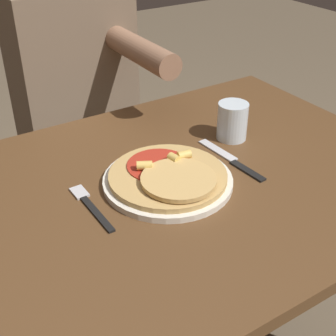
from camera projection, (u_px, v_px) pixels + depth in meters
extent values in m
cube|color=brown|center=(160.00, 192.00, 1.02)|extent=(1.20, 0.79, 0.03)
cylinder|color=brown|center=(240.00, 183.00, 1.69)|extent=(0.06, 0.06, 0.69)
cylinder|color=silver|center=(168.00, 181.00, 1.01)|extent=(0.28, 0.28, 0.01)
cylinder|color=tan|center=(168.00, 176.00, 1.01)|extent=(0.26, 0.26, 0.01)
cylinder|color=#B22D1E|center=(159.00, 165.00, 1.03)|extent=(0.14, 0.14, 0.00)
cylinder|color=tan|center=(179.00, 179.00, 0.97)|extent=(0.16, 0.16, 0.01)
cylinder|color=#E5BC5B|center=(144.00, 165.00, 1.01)|extent=(0.04, 0.03, 0.02)
cylinder|color=#E5BC5B|center=(184.00, 155.00, 1.04)|extent=(0.03, 0.02, 0.02)
cylinder|color=#E5BC5B|center=(174.00, 158.00, 1.03)|extent=(0.02, 0.03, 0.02)
cube|color=black|center=(97.00, 214.00, 0.92)|extent=(0.02, 0.13, 0.00)
cube|color=silver|center=(79.00, 192.00, 0.98)|extent=(0.03, 0.05, 0.00)
cube|color=black|center=(247.00, 171.00, 1.06)|extent=(0.02, 0.10, 0.00)
cube|color=silver|center=(218.00, 150.00, 1.13)|extent=(0.03, 0.12, 0.00)
cylinder|color=silver|center=(232.00, 121.00, 1.17)|extent=(0.08, 0.08, 0.09)
cylinder|color=#2D2D38|center=(67.00, 211.00, 1.71)|extent=(0.11, 0.11, 0.49)
cylinder|color=#2D2D38|center=(107.00, 197.00, 1.79)|extent=(0.11, 0.11, 0.49)
cube|color=#75604C|center=(72.00, 74.00, 1.48)|extent=(0.36, 0.22, 0.53)
cylinder|color=#8E664C|center=(141.00, 52.00, 1.28)|extent=(0.07, 0.30, 0.07)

